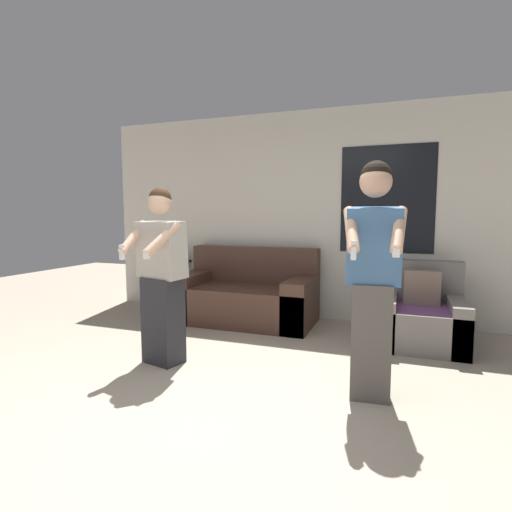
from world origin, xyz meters
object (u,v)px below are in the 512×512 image
at_px(armchair, 421,316).
at_px(person_left, 161,277).
at_px(couch, 247,297).
at_px(side_table, 166,268).
at_px(person_right, 373,278).

distance_m(armchair, person_left, 2.72).
relative_size(couch, armchair, 1.92).
relative_size(armchair, side_table, 1.05).
bearing_deg(armchair, couch, 174.36).
xyz_separation_m(couch, side_table, (-1.33, 0.21, 0.29)).
bearing_deg(couch, armchair, -5.64).
xyz_separation_m(side_table, person_left, (1.13, -1.84, 0.20)).
bearing_deg(couch, side_table, 170.84).
bearing_deg(armchair, person_right, -105.26).
xyz_separation_m(side_table, person_right, (2.98, -1.93, 0.30)).
relative_size(couch, side_table, 2.01).
xyz_separation_m(person_left, person_right, (1.85, -0.09, 0.11)).
height_order(armchair, person_left, person_left).
height_order(couch, person_right, person_right).
bearing_deg(side_table, person_right, -32.94).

